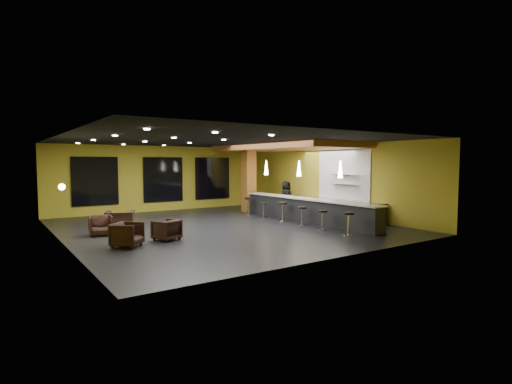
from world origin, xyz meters
TOP-DOWN VIEW (x-y plane):
  - floor at (0.00, 0.00)m, footprint 12.00×13.00m
  - ceiling at (0.00, 0.00)m, footprint 12.00×13.00m
  - wall_back at (0.00, 6.55)m, footprint 12.00×0.10m
  - wall_front at (0.00, -6.55)m, footprint 12.00×0.10m
  - wall_left at (-6.05, 0.00)m, footprint 0.10×13.00m
  - wall_right at (6.05, 0.00)m, footprint 0.10×13.00m
  - wood_soffit at (4.00, 1.00)m, footprint 3.60×8.00m
  - window_left at (-3.50, 6.44)m, footprint 2.20×0.06m
  - window_center at (0.00, 6.44)m, footprint 2.20×0.06m
  - window_right at (3.00, 6.44)m, footprint 2.20×0.06m
  - tile_backsplash at (5.96, -1.00)m, footprint 0.06×3.20m
  - bar_counter at (3.65, -1.00)m, footprint 0.60×8.00m
  - bar_top at (3.65, -1.00)m, footprint 0.78×8.10m
  - prep_counter at (5.65, -0.50)m, footprint 0.70×6.00m
  - prep_top at (5.65, -0.50)m, footprint 0.72×6.00m
  - wall_shelf_lower at (5.82, -1.20)m, footprint 0.30×1.50m
  - wall_shelf_upper at (5.82, -1.20)m, footprint 0.30×1.50m
  - column at (3.65, 3.60)m, footprint 0.60×0.60m
  - wall_sconce at (-5.88, 0.50)m, footprint 0.22×0.22m
  - pendant_0 at (3.65, -3.00)m, footprint 0.20×0.20m
  - pendant_1 at (3.65, -0.50)m, footprint 0.20×0.20m
  - pendant_2 at (3.65, 2.00)m, footprint 0.20×0.20m
  - staff_a at (4.51, 1.53)m, footprint 0.58×0.38m
  - staff_b at (5.14, 2.10)m, footprint 0.90×0.82m
  - staff_c at (4.95, 2.02)m, footprint 0.92×0.72m
  - armchair_a at (-4.42, -1.80)m, footprint 1.16×1.16m
  - armchair_b at (-3.02, -1.48)m, footprint 0.98×0.99m
  - armchair_c at (-4.63, 0.69)m, footprint 0.87×0.89m
  - armchair_d at (-3.61, 1.88)m, footprint 1.35×1.27m
  - bar_stool_0 at (2.73, -4.30)m, footprint 0.42×0.42m
  - bar_stool_1 at (2.78, -2.94)m, footprint 0.39×0.39m
  - bar_stool_2 at (2.89, -1.60)m, footprint 0.39×0.39m
  - bar_stool_3 at (2.88, -0.31)m, footprint 0.44×0.44m
  - bar_stool_4 at (2.78, 1.02)m, footprint 0.37×0.37m
  - bar_stool_5 at (2.93, 2.49)m, footprint 0.43×0.43m

SIDE VIEW (x-z plane):
  - floor at x=0.00m, z-range -0.10..0.00m
  - armchair_d at x=-3.61m, z-range 0.00..0.69m
  - armchair_b at x=-3.02m, z-range 0.00..0.70m
  - armchair_c at x=-4.63m, z-range 0.00..0.72m
  - armchair_a at x=-4.42m, z-range 0.00..0.76m
  - prep_counter at x=5.65m, z-range 0.00..0.86m
  - bar_stool_4 at x=2.78m, z-range 0.10..0.82m
  - bar_stool_1 at x=2.78m, z-range 0.11..0.88m
  - bar_stool_2 at x=2.89m, z-range 0.11..0.88m
  - bar_counter at x=3.65m, z-range 0.00..1.00m
  - bar_stool_0 at x=2.73m, z-range 0.12..0.95m
  - bar_stool_5 at x=2.93m, z-range 0.12..0.97m
  - bar_stool_3 at x=2.88m, z-range 0.12..0.98m
  - staff_b at x=5.14m, z-range 0.00..1.51m
  - staff_a at x=4.51m, z-range 0.00..1.58m
  - staff_c at x=4.95m, z-range 0.00..1.66m
  - prep_top at x=5.65m, z-range 0.87..0.90m
  - bar_top at x=3.65m, z-range 1.00..1.05m
  - wall_shelf_lower at x=5.82m, z-range 1.59..1.61m
  - window_left at x=-3.50m, z-range 0.50..2.90m
  - window_center at x=0.00m, z-range 0.50..2.90m
  - window_right at x=3.00m, z-range 0.50..2.90m
  - wall_back at x=0.00m, z-range 0.00..3.50m
  - wall_front at x=0.00m, z-range 0.00..3.50m
  - wall_left at x=-6.05m, z-range 0.00..3.50m
  - wall_right at x=6.05m, z-range 0.00..3.50m
  - column at x=3.65m, z-range 0.00..3.50m
  - wall_sconce at x=-5.88m, z-range 1.69..1.91m
  - tile_backsplash at x=5.96m, z-range 0.80..3.20m
  - wall_shelf_upper at x=5.82m, z-range 2.03..2.06m
  - pendant_0 at x=3.65m, z-range 2.00..2.70m
  - pendant_1 at x=3.65m, z-range 2.00..2.70m
  - pendant_2 at x=3.65m, z-range 2.00..2.70m
  - wood_soffit at x=4.00m, z-range 3.22..3.50m
  - ceiling at x=0.00m, z-range 3.50..3.60m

